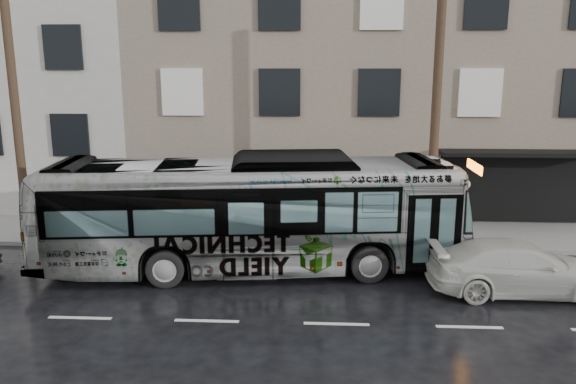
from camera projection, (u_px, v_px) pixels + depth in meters
The scene contains 8 objects.
ground at pixel (223, 283), 16.29m from camera, with size 120.00×120.00×0.00m, color black.
sidewalk at pixel (245, 233), 21.06m from camera, with size 90.00×3.60×0.15m, color gray.
building_taupe at pixel (366, 81), 27.23m from camera, with size 20.00×12.00×11.00m, color gray.
utility_pole_front at pixel (436, 114), 18.17m from camera, with size 0.30×0.30×9.00m, color #402E20.
utility_pole_rear at pixel (16, 112), 18.90m from camera, with size 0.30×0.30×9.00m, color #402E20.
sign_post at pixel (463, 213), 18.82m from camera, with size 0.06×0.06×2.40m, color slate.
bus at pixel (252, 214), 17.06m from camera, with size 3.00×12.82×3.57m, color #B2B2B2.
white_sedan at pixel (519, 267), 15.50m from camera, with size 2.03×4.99×1.45m, color beige.
Camera 1 is at (2.70, -15.21, 6.11)m, focal length 35.00 mm.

